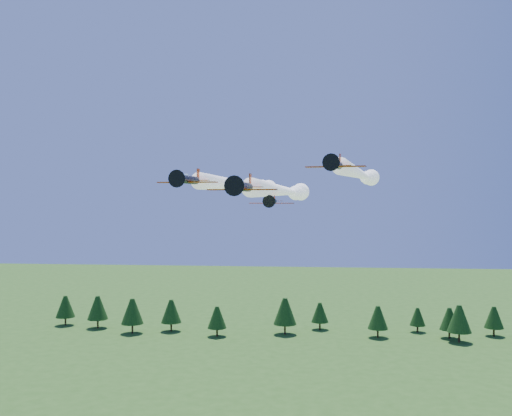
# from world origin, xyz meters

# --- Properties ---
(plane_lead) EXTENTS (12.05, 60.99, 3.70)m
(plane_lead) POSITION_xyz_m (1.57, 23.39, 45.83)
(plane_lead) COLOR black
(plane_lead) RESTS_ON ground
(plane_left) EXTENTS (13.25, 58.00, 3.70)m
(plane_left) POSITION_xyz_m (-6.54, 31.56, 47.05)
(plane_left) COLOR black
(plane_left) RESTS_ON ground
(plane_right) EXTENTS (16.30, 60.13, 3.70)m
(plane_right) POSITION_xyz_m (15.76, 32.81, 49.09)
(plane_right) COLOR black
(plane_right) RESTS_ON ground
(plane_slot) EXTENTS (6.69, 7.27, 2.35)m
(plane_slot) POSITION_xyz_m (0.39, 6.61, 44.04)
(plane_slot) COLOR black
(plane_slot) RESTS_ON ground
(treeline) EXTENTS (172.92, 20.10, 11.89)m
(treeline) POSITION_xyz_m (3.52, 109.57, 6.70)
(treeline) COLOR #382314
(treeline) RESTS_ON ground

